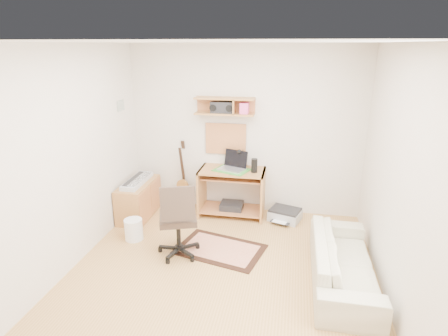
% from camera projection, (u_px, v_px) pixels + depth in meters
% --- Properties ---
extents(floor, '(3.60, 4.00, 0.01)m').
position_uv_depth(floor, '(220.00, 279.00, 4.31)').
color(floor, tan).
rests_on(floor, ground).
extents(ceiling, '(3.60, 4.00, 0.01)m').
position_uv_depth(ceiling, '(219.00, 41.00, 3.49)').
color(ceiling, white).
rests_on(ceiling, ground).
extents(back_wall, '(3.60, 0.01, 2.60)m').
position_uv_depth(back_wall, '(245.00, 131.00, 5.77)').
color(back_wall, beige).
rests_on(back_wall, ground).
extents(left_wall, '(0.01, 4.00, 2.60)m').
position_uv_depth(left_wall, '(63.00, 163.00, 4.23)').
color(left_wall, beige).
rests_on(left_wall, ground).
extents(right_wall, '(0.01, 4.00, 2.60)m').
position_uv_depth(right_wall, '(403.00, 184.00, 3.58)').
color(right_wall, beige).
rests_on(right_wall, ground).
extents(wall_shelf, '(0.90, 0.25, 0.26)m').
position_uv_depth(wall_shelf, '(225.00, 106.00, 5.58)').
color(wall_shelf, '#B0773E').
rests_on(wall_shelf, back_wall).
extents(cork_board, '(0.64, 0.03, 0.49)m').
position_uv_depth(cork_board, '(226.00, 139.00, 5.84)').
color(cork_board, tan).
rests_on(cork_board, back_wall).
extents(wall_photo, '(0.02, 0.20, 0.15)m').
position_uv_depth(wall_photo, '(121.00, 106.00, 5.49)').
color(wall_photo, '#4C8CBF').
rests_on(wall_photo, left_wall).
extents(desk, '(1.00, 0.55, 0.75)m').
position_uv_depth(desk, '(232.00, 192.00, 5.83)').
color(desk, '#B0773E').
rests_on(desk, floor).
extents(laptop, '(0.49, 0.49, 0.29)m').
position_uv_depth(laptop, '(232.00, 161.00, 5.65)').
color(laptop, silver).
rests_on(laptop, desk).
extents(speaker, '(0.09, 0.09, 0.21)m').
position_uv_depth(speaker, '(254.00, 166.00, 5.57)').
color(speaker, black).
rests_on(speaker, desk).
extents(desk_lamp, '(0.10, 0.10, 0.30)m').
position_uv_depth(desk_lamp, '(243.00, 158.00, 5.77)').
color(desk_lamp, black).
rests_on(desk_lamp, desk).
extents(pencil_cup, '(0.07, 0.07, 0.11)m').
position_uv_depth(pencil_cup, '(254.00, 166.00, 5.73)').
color(pencil_cup, '#2E458A').
rests_on(pencil_cup, desk).
extents(boombox, '(0.33, 0.15, 0.17)m').
position_uv_depth(boombox, '(222.00, 107.00, 5.59)').
color(boombox, black).
rests_on(boombox, wall_shelf).
extents(rug, '(1.25, 0.98, 0.01)m').
position_uv_depth(rug, '(220.00, 249.00, 4.92)').
color(rug, beige).
rests_on(rug, floor).
extents(task_chair, '(0.66, 0.66, 1.01)m').
position_uv_depth(task_chair, '(178.00, 218.00, 4.67)').
color(task_chair, '#34271E').
rests_on(task_chair, floor).
extents(cabinet, '(0.40, 0.90, 0.55)m').
position_uv_depth(cabinet, '(139.00, 199.00, 5.82)').
color(cabinet, '#B0773E').
rests_on(cabinet, floor).
extents(music_keyboard, '(0.23, 0.75, 0.07)m').
position_uv_depth(music_keyboard, '(137.00, 181.00, 5.73)').
color(music_keyboard, '#B2B5BA').
rests_on(music_keyboard, cabinet).
extents(guitar, '(0.33, 0.25, 1.12)m').
position_uv_depth(guitar, '(182.00, 175.00, 6.05)').
color(guitar, '#A56F32').
rests_on(guitar, floor).
extents(waste_basket, '(0.32, 0.32, 0.30)m').
position_uv_depth(waste_basket, '(134.00, 229.00, 5.15)').
color(waste_basket, white).
rests_on(waste_basket, floor).
extents(printer, '(0.54, 0.48, 0.17)m').
position_uv_depth(printer, '(285.00, 215.00, 5.74)').
color(printer, '#A5A8AA').
rests_on(printer, floor).
extents(sofa, '(0.50, 1.71, 0.67)m').
position_uv_depth(sofa, '(344.00, 255.00, 4.17)').
color(sofa, '#BAB293').
rests_on(sofa, floor).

